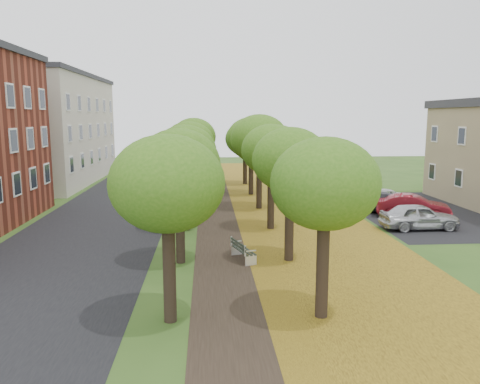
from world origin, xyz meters
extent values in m
plane|color=#2D4C19|center=(0.00, 0.00, 0.00)|extent=(120.00, 120.00, 0.00)
cube|color=black|center=(-7.50, 15.00, 0.00)|extent=(8.00, 70.00, 0.01)
cube|color=black|center=(0.00, 15.00, 0.00)|extent=(3.20, 70.00, 0.01)
cube|color=#A4821E|center=(5.00, 15.00, 0.01)|extent=(7.50, 70.00, 0.01)
cube|color=black|center=(13.50, 16.00, 0.00)|extent=(9.00, 16.00, 0.01)
cylinder|color=black|center=(-2.20, 0.00, 1.62)|extent=(0.40, 0.40, 3.24)
ellipsoid|color=#336515|center=(-2.20, 0.00, 4.45)|extent=(3.74, 3.74, 3.18)
cylinder|color=black|center=(-2.20, 6.00, 1.62)|extent=(0.40, 0.40, 3.24)
ellipsoid|color=#336515|center=(-2.20, 6.00, 4.45)|extent=(3.74, 3.74, 3.18)
cylinder|color=black|center=(-2.20, 12.00, 1.62)|extent=(0.40, 0.40, 3.24)
ellipsoid|color=#336515|center=(-2.20, 12.00, 4.45)|extent=(3.74, 3.74, 3.18)
cylinder|color=black|center=(-2.20, 18.00, 1.62)|extent=(0.40, 0.40, 3.24)
ellipsoid|color=#336515|center=(-2.20, 18.00, 4.45)|extent=(3.74, 3.74, 3.18)
cylinder|color=black|center=(-2.20, 24.00, 1.62)|extent=(0.40, 0.40, 3.24)
ellipsoid|color=#336515|center=(-2.20, 24.00, 4.45)|extent=(3.74, 3.74, 3.18)
cylinder|color=black|center=(-2.20, 30.00, 1.62)|extent=(0.40, 0.40, 3.24)
ellipsoid|color=#336515|center=(-2.20, 30.00, 4.45)|extent=(3.74, 3.74, 3.18)
cylinder|color=black|center=(2.60, 0.00, 1.62)|extent=(0.40, 0.40, 3.24)
ellipsoid|color=#336515|center=(2.60, 0.00, 4.45)|extent=(3.74, 3.74, 3.18)
cylinder|color=black|center=(2.60, 6.00, 1.62)|extent=(0.40, 0.40, 3.24)
ellipsoid|color=#336515|center=(2.60, 6.00, 4.45)|extent=(3.74, 3.74, 3.18)
cylinder|color=black|center=(2.60, 12.00, 1.62)|extent=(0.40, 0.40, 3.24)
ellipsoid|color=#336515|center=(2.60, 12.00, 4.45)|extent=(3.74, 3.74, 3.18)
cylinder|color=black|center=(2.60, 18.00, 1.62)|extent=(0.40, 0.40, 3.24)
ellipsoid|color=#336515|center=(2.60, 18.00, 4.45)|extent=(3.74, 3.74, 3.18)
cylinder|color=black|center=(2.60, 24.00, 1.62)|extent=(0.40, 0.40, 3.24)
ellipsoid|color=#336515|center=(2.60, 24.00, 4.45)|extent=(3.74, 3.74, 3.18)
cylinder|color=black|center=(2.60, 30.00, 1.62)|extent=(0.40, 0.40, 3.24)
ellipsoid|color=#336515|center=(2.60, 30.00, 4.45)|extent=(3.74, 3.74, 3.18)
cube|color=beige|center=(-17.00, 33.00, 5.00)|extent=(10.00, 20.00, 10.00)
cube|color=#2D2D33|center=(-17.00, 33.00, 10.20)|extent=(10.30, 20.30, 0.40)
cube|color=#28322A|center=(0.58, 6.15, 0.46)|extent=(1.01, 1.91, 0.04)
cube|color=#28322A|center=(0.33, 6.07, 0.74)|extent=(0.59, 1.78, 0.27)
cube|color=silver|center=(0.84, 5.34, 0.23)|extent=(0.51, 0.21, 0.46)
cube|color=silver|center=(0.33, 6.95, 0.23)|extent=(0.51, 0.21, 0.46)
cube|color=silver|center=(0.84, 5.34, 0.65)|extent=(0.46, 0.20, 0.04)
cube|color=silver|center=(0.33, 6.95, 0.65)|extent=(0.46, 0.20, 0.04)
imported|color=#BABBC0|center=(11.00, 11.23, 0.74)|extent=(4.38, 1.81, 1.49)
imported|color=maroon|center=(12.00, 14.23, 0.74)|extent=(4.73, 3.00, 1.47)
imported|color=#2D2D31|center=(11.00, 15.94, 0.67)|extent=(4.99, 3.54, 1.34)
imported|color=silver|center=(11.88, 18.01, 0.62)|extent=(4.75, 2.69, 1.25)
camera|label=1|loc=(-1.00, -13.96, 6.34)|focal=35.00mm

